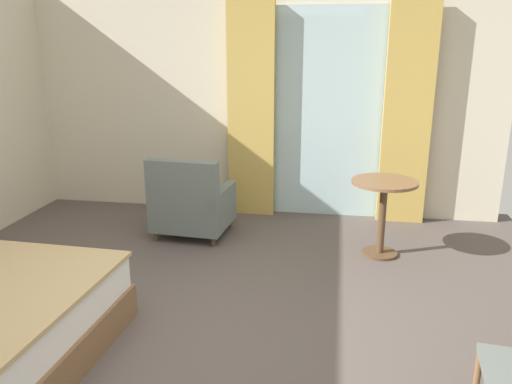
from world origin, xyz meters
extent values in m
cube|color=#564C47|center=(0.00, 0.00, -0.05)|extent=(6.03, 6.67, 0.10)
cube|color=beige|center=(0.00, 3.07, 1.36)|extent=(5.63, 0.12, 2.72)
cube|color=silver|center=(0.82, 2.99, 1.20)|extent=(1.30, 0.02, 2.39)
cube|color=tan|center=(-0.05, 2.89, 1.23)|extent=(0.54, 0.10, 2.47)
cube|color=tan|center=(1.69, 2.89, 1.23)|extent=(0.52, 0.10, 2.47)
cube|color=slate|center=(-0.54, 2.10, 0.23)|extent=(0.80, 0.76, 0.27)
cube|color=slate|center=(-0.57, 1.80, 0.62)|extent=(0.76, 0.18, 0.51)
cube|color=slate|center=(-0.22, 2.07, 0.45)|extent=(0.16, 0.71, 0.16)
cube|color=slate|center=(-0.87, 2.12, 0.45)|extent=(0.16, 0.71, 0.16)
cylinder|color=#4C3D2D|center=(-0.21, 2.36, 0.05)|extent=(0.04, 0.04, 0.10)
cylinder|color=#4C3D2D|center=(-0.83, 2.41, 0.05)|extent=(0.04, 0.04, 0.10)
cylinder|color=#4C3D2D|center=(-0.25, 1.78, 0.05)|extent=(0.04, 0.04, 0.10)
cylinder|color=#4C3D2D|center=(-0.88, 1.83, 0.05)|extent=(0.04, 0.04, 0.10)
cylinder|color=brown|center=(1.41, 1.84, 0.73)|extent=(0.62, 0.62, 0.03)
cylinder|color=brown|center=(1.41, 1.84, 0.36)|extent=(0.07, 0.07, 0.72)
cylinder|color=brown|center=(1.41, 1.84, 0.01)|extent=(0.34, 0.34, 0.02)
camera|label=1|loc=(0.96, -2.88, 1.99)|focal=35.56mm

